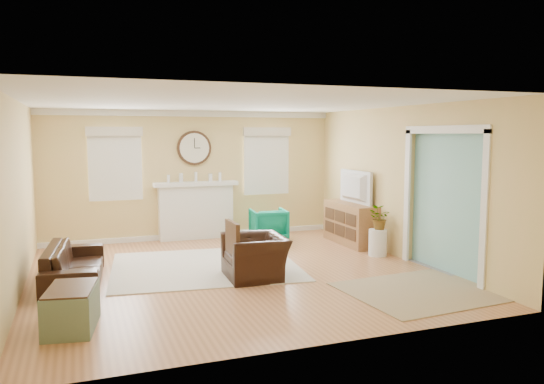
{
  "coord_description": "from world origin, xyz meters",
  "views": [
    {
      "loc": [
        -3.74,
        -7.68,
        2.14
      ],
      "look_at": [
        -0.8,
        0.3,
        1.2
      ],
      "focal_mm": 35.0,
      "sensor_mm": 36.0,
      "label": 1
    }
  ],
  "objects_px": {
    "credenza": "(351,223)",
    "sofa": "(74,264)",
    "green_chair": "(269,225)",
    "dining_table": "(451,232)",
    "eames_chair": "(255,257)"
  },
  "relations": [
    {
      "from": "credenza",
      "to": "sofa",
      "type": "bearing_deg",
      "value": -167.86
    },
    {
      "from": "green_chair",
      "to": "dining_table",
      "type": "distance_m",
      "value": 3.5
    },
    {
      "from": "credenza",
      "to": "eames_chair",
      "type": "bearing_deg",
      "value": -146.26
    },
    {
      "from": "eames_chair",
      "to": "dining_table",
      "type": "height_order",
      "value": "eames_chair"
    },
    {
      "from": "eames_chair",
      "to": "green_chair",
      "type": "relative_size",
      "value": 1.38
    },
    {
      "from": "eames_chair",
      "to": "credenza",
      "type": "xyz_separation_m",
      "value": [
        2.53,
        1.69,
        0.08
      ]
    },
    {
      "from": "sofa",
      "to": "dining_table",
      "type": "xyz_separation_m",
      "value": [
        6.61,
        0.06,
        0.03
      ]
    },
    {
      "from": "dining_table",
      "to": "eames_chair",
      "type": "bearing_deg",
      "value": 87.43
    },
    {
      "from": "dining_table",
      "to": "sofa",
      "type": "bearing_deg",
      "value": 78.75
    },
    {
      "from": "green_chair",
      "to": "credenza",
      "type": "xyz_separation_m",
      "value": [
        1.4,
        -0.86,
        0.08
      ]
    },
    {
      "from": "sofa",
      "to": "credenza",
      "type": "xyz_separation_m",
      "value": [
        5.06,
        1.09,
        0.12
      ]
    },
    {
      "from": "eames_chair",
      "to": "green_chair",
      "type": "distance_m",
      "value": 2.78
    },
    {
      "from": "eames_chair",
      "to": "green_chair",
      "type": "height_order",
      "value": "green_chair"
    },
    {
      "from": "sofa",
      "to": "eames_chair",
      "type": "height_order",
      "value": "eames_chair"
    },
    {
      "from": "sofa",
      "to": "eames_chair",
      "type": "bearing_deg",
      "value": -98.57
    }
  ]
}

